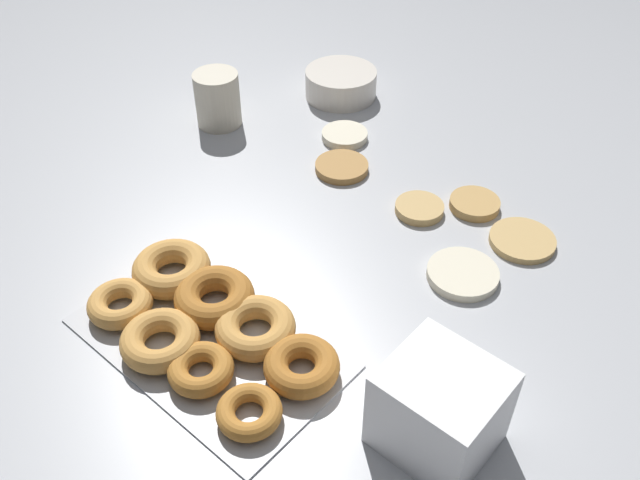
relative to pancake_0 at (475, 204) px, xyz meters
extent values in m
plane|color=#B2B5BA|center=(-0.11, -0.17, -0.01)|extent=(3.00, 3.00, 0.00)
cylinder|color=tan|center=(0.00, 0.00, 0.00)|extent=(0.08, 0.08, 0.01)
cylinder|color=#B27F42|center=(-0.24, -0.06, 0.00)|extent=(0.10, 0.10, 0.01)
cylinder|color=tan|center=(-0.06, -0.07, 0.00)|extent=(0.08, 0.08, 0.01)
cylinder|color=beige|center=(0.07, -0.16, 0.00)|extent=(0.11, 0.11, 0.01)
cylinder|color=tan|center=(0.10, -0.03, 0.00)|extent=(0.10, 0.10, 0.01)
cylinder|color=beige|center=(-0.30, 0.02, 0.00)|extent=(0.09, 0.09, 0.01)
cube|color=#ADAFB5|center=(-0.11, -0.49, 0.00)|extent=(0.37, 0.21, 0.01)
torus|color=#D19347|center=(-0.25, -0.53, 0.01)|extent=(0.09, 0.09, 0.03)
torus|color=#D19347|center=(-0.15, -0.54, 0.01)|extent=(0.11, 0.11, 0.03)
torus|color=#B7752D|center=(-0.08, -0.53, 0.01)|extent=(0.08, 0.08, 0.03)
torus|color=#B7752D|center=(0.01, -0.54, 0.01)|extent=(0.08, 0.08, 0.02)
torus|color=#D19347|center=(-0.24, -0.44, 0.02)|extent=(0.11, 0.11, 0.04)
torus|color=#AD6B28|center=(-0.15, -0.44, 0.02)|extent=(0.11, 0.11, 0.04)
torus|color=#D19347|center=(-0.07, -0.44, 0.02)|extent=(0.11, 0.11, 0.03)
torus|color=#AD6B28|center=(0.02, -0.45, 0.01)|extent=(0.10, 0.10, 0.03)
cylinder|color=silver|center=(-0.41, 0.14, 0.02)|extent=(0.15, 0.15, 0.06)
cube|color=white|center=(0.20, -0.41, 0.01)|extent=(0.13, 0.12, 0.03)
cube|color=white|center=(0.20, -0.41, 0.04)|extent=(0.13, 0.12, 0.03)
cube|color=white|center=(0.20, -0.41, 0.07)|extent=(0.13, 0.12, 0.03)
cube|color=white|center=(0.20, -0.41, 0.10)|extent=(0.13, 0.12, 0.03)
cylinder|color=beige|center=(-0.52, -0.10, 0.05)|extent=(0.09, 0.09, 0.11)
camera|label=1|loc=(0.39, -0.84, 0.70)|focal=38.00mm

